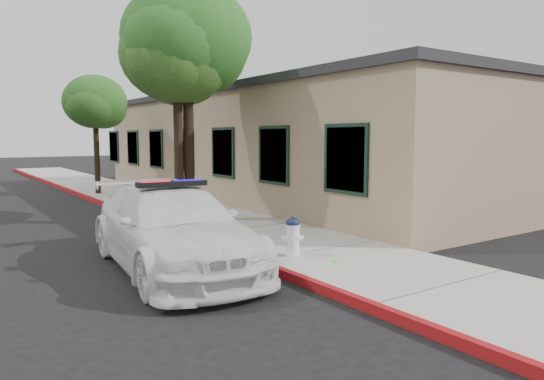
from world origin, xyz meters
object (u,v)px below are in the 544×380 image
at_px(clapboard_building, 275,145).
at_px(police_car, 173,228).
at_px(street_tree_near, 188,43).
at_px(street_tree_mid, 176,60).
at_px(street_tree_far, 96,105).
at_px(fire_hydrant, 293,236).

bearing_deg(clapboard_building, police_car, -134.41).
distance_m(clapboard_building, police_car, 11.48).
xyz_separation_m(clapboard_building, street_tree_near, (-5.66, -3.98, 2.88)).
xyz_separation_m(clapboard_building, street_tree_mid, (-5.99, -3.95, 2.41)).
xyz_separation_m(police_car, street_tree_far, (2.02, 12.33, 3.00)).
distance_m(police_car, fire_hydrant, 2.32).
bearing_deg(street_tree_mid, police_car, -115.35).
xyz_separation_m(clapboard_building, police_car, (-7.97, -8.14, -1.35)).
height_order(fire_hydrant, street_tree_mid, street_tree_mid).
distance_m(police_car, street_tree_near, 6.36).
relative_size(street_tree_near, street_tree_far, 1.35).
distance_m(fire_hydrant, street_tree_near, 6.76).
height_order(street_tree_near, street_tree_mid, street_tree_near).
distance_m(clapboard_building, street_tree_mid, 7.57).
bearing_deg(street_tree_far, street_tree_near, -87.96).
height_order(fire_hydrant, street_tree_near, street_tree_near).
distance_m(street_tree_near, street_tree_mid, 0.57).
relative_size(police_car, street_tree_near, 0.85).
bearing_deg(police_car, fire_hydrant, -18.06).
bearing_deg(street_tree_mid, fire_hydrant, -88.52).
distance_m(clapboard_building, street_tree_near, 7.50).
relative_size(clapboard_building, street_tree_mid, 3.59).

